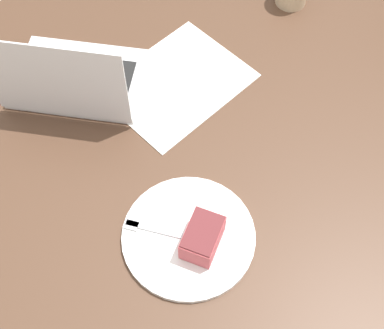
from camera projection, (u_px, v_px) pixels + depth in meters
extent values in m
plane|color=gray|center=(194.00, 242.00, 1.84)|extent=(12.00, 12.00, 0.00)
cylinder|color=#4C3323|center=(194.00, 241.00, 1.83)|extent=(0.50, 0.50, 0.02)
cylinder|color=#4C3323|center=(194.00, 193.00, 1.53)|extent=(0.11, 0.11, 0.67)
cylinder|color=#4C3323|center=(195.00, 122.00, 1.23)|extent=(1.29, 1.29, 0.03)
cube|color=#472D1E|center=(361.00, 91.00, 1.89)|extent=(0.04, 0.04, 0.45)
cube|color=white|center=(177.00, 83.00, 1.27)|extent=(0.40, 0.38, 0.00)
cylinder|color=white|center=(189.00, 237.00, 1.06)|extent=(0.27, 0.27, 0.01)
cube|color=#B74C51|center=(202.00, 238.00, 1.02)|extent=(0.11, 0.11, 0.05)
cube|color=maroon|center=(203.00, 231.00, 1.00)|extent=(0.10, 0.11, 0.00)
cube|color=silver|center=(167.00, 232.00, 1.06)|extent=(0.15, 0.09, 0.00)
cube|color=silver|center=(132.00, 224.00, 1.07)|extent=(0.04, 0.04, 0.00)
cube|color=silver|center=(80.00, 78.00, 1.27)|extent=(0.36, 0.32, 0.02)
cube|color=black|center=(80.00, 76.00, 1.26)|extent=(0.28, 0.21, 0.00)
cube|color=silver|center=(56.00, 83.00, 1.11)|extent=(0.28, 0.12, 0.22)
cube|color=black|center=(57.00, 82.00, 1.11)|extent=(0.26, 0.12, 0.20)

